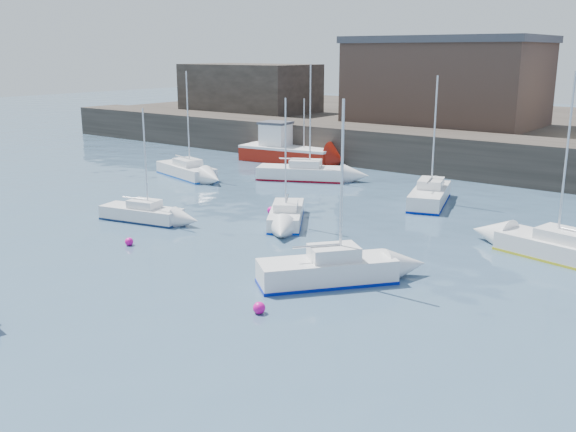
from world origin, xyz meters
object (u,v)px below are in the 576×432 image
Objects in this scene: fishing_boat at (285,149)px; sailboat_b at (286,214)px; sailboat_e at (186,170)px; buoy_near at (129,245)px; sailboat_f at (430,195)px; buoy_mid at (259,313)px; sailboat_c at (328,270)px; sailboat_d at (570,250)px; sailboat_h at (302,172)px; buoy_far at (271,214)px; sailboat_a at (142,213)px.

fishing_boat is 20.15m from sailboat_b.
sailboat_e is at bearing 156.92° from sailboat_b.
fishing_boat reaches higher than buoy_near.
buoy_mid is at bearing -82.49° from sailboat_f.
sailboat_e is 17.50m from buoy_near.
sailboat_c reaches higher than fishing_boat.
sailboat_d reaches higher than sailboat_b.
buoy_mid is (13.33, -20.92, -0.54)m from sailboat_h.
buoy_mid reaches higher than buoy_near.
sailboat_b is at bearing -57.97° from sailboat_h.
sailboat_f is (-2.80, 15.44, -0.02)m from sailboat_c.
sailboat_d reaches higher than sailboat_f.
sailboat_c reaches higher than buoy_mid.
sailboat_e is 17.22× the size of buoy_mid.
sailboat_b is 15.81× the size of buoy_far.
sailboat_f is 19.68m from buoy_mid.
fishing_boat is 21.34m from sailboat_a.
sailboat_b is at bearing -27.94° from buoy_far.
sailboat_h is (5.86, -5.67, -0.50)m from fishing_boat.
buoy_far is at bearing 50.20° from sailboat_a.
sailboat_d is (14.15, 2.27, 0.06)m from sailboat_b.
sailboat_e is at bearing 149.28° from sailboat_c.
buoy_near is 0.95× the size of buoy_far.
buoy_mid is at bearing -119.30° from sailboat_d.
sailboat_h reaches higher than buoy_far.
sailboat_c is at bearing -79.74° from sailboat_f.
sailboat_d is at bearing 30.43° from buoy_near.
sailboat_f is 10.04m from buoy_far.
sailboat_a is 15.29× the size of buoy_near.
buoy_far is at bearing -175.46° from sailboat_d.
sailboat_h is at bearing 89.58° from sailboat_a.
sailboat_c is 15.70m from sailboat_f.
sailboat_h reaches higher than sailboat_b.
buoy_far is (12.05, -4.94, -0.50)m from sailboat_e.
sailboat_a is at bearing -74.37° from fishing_boat.
buoy_mid is (6.90, -10.64, -0.44)m from sailboat_b.
buoy_far is at bearing -128.31° from sailboat_f.
sailboat_d is at bearing -7.43° from sailboat_e.
fishing_boat is 25.60m from buoy_near.
buoy_mid is at bearing -24.24° from sailboat_a.
sailboat_a is at bearing -161.65° from sailboat_d.
sailboat_a is 14.87m from sailboat_h.
sailboat_a is at bearing -128.94° from sailboat_f.
sailboat_f is at bearing -7.50° from sailboat_h.
sailboat_d is 14.82m from buoy_mid.
sailboat_e is at bearing 125.09° from sailboat_a.
sailboat_f reaches higher than sailboat_b.
sailboat_c is 0.95× the size of sailboat_e.
sailboat_h reaches higher than fishing_boat.
sailboat_b is 2.18m from buoy_far.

